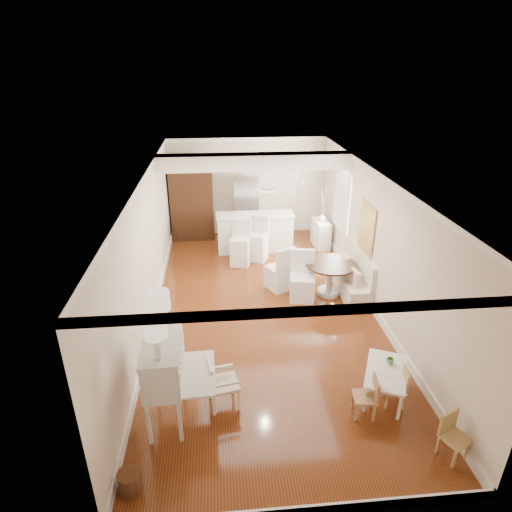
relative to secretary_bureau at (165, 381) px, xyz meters
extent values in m
plane|color=brown|center=(1.70, 2.81, -0.65)|extent=(9.00, 9.00, 0.00)
cube|color=white|center=(1.70, 2.81, 2.15)|extent=(4.50, 9.00, 0.04)
cube|color=beige|center=(1.70, 7.31, 0.75)|extent=(4.50, 0.04, 2.80)
cube|color=beige|center=(1.70, -1.69, 0.75)|extent=(4.50, 0.04, 2.80)
cube|color=beige|center=(-0.55, 2.81, 0.75)|extent=(0.04, 9.00, 2.80)
cube|color=beige|center=(3.95, 2.81, 0.75)|extent=(0.04, 9.00, 2.80)
cube|color=white|center=(1.70, 5.01, 1.97)|extent=(4.50, 0.45, 0.36)
cube|color=tan|center=(3.92, 3.31, 0.90)|extent=(0.04, 0.84, 1.04)
cube|color=white|center=(3.93, 5.21, 0.90)|extent=(0.04, 1.10, 1.40)
cylinder|color=#381E11|center=(0.50, 7.29, 1.20)|extent=(0.30, 0.03, 0.30)
cylinder|color=white|center=(1.70, 2.31, 2.10)|extent=(0.36, 0.36, 0.08)
cube|color=beige|center=(0.00, 0.00, 0.00)|extent=(1.05, 1.07, 1.31)
cube|color=white|center=(0.81, 0.18, -0.25)|extent=(0.54, 0.54, 0.80)
cylinder|color=#58311B|center=(-0.35, -1.15, -0.52)|extent=(0.28, 0.28, 0.28)
cube|color=white|center=(3.27, 0.14, -0.41)|extent=(0.93, 1.12, 0.48)
cube|color=#A7754C|center=(2.84, -0.22, -0.32)|extent=(0.36, 0.36, 0.67)
cube|color=tan|center=(3.36, -0.04, -0.33)|extent=(0.36, 0.36, 0.64)
cube|color=tan|center=(3.76, -1.04, -0.32)|extent=(0.42, 0.42, 0.66)
cube|color=silver|center=(3.69, 3.31, -0.16)|extent=(0.52, 1.60, 0.98)
cylinder|color=#422615|center=(3.22, 3.34, -0.28)|extent=(1.20, 1.20, 0.75)
cube|color=white|center=(2.58, 3.19, -0.12)|extent=(0.58, 0.60, 1.07)
cube|color=silver|center=(2.16, 3.71, -0.13)|extent=(0.69, 0.70, 1.05)
cube|color=white|center=(1.80, 5.91, -0.14)|extent=(2.05, 0.65, 1.03)
cube|color=white|center=(1.35, 5.04, -0.08)|extent=(0.56, 0.56, 1.14)
cube|color=white|center=(1.81, 5.29, -0.09)|extent=(0.60, 0.60, 1.13)
cube|color=#381E11|center=(0.10, 6.99, 0.50)|extent=(1.20, 0.60, 2.30)
imported|color=silver|center=(2.00, 6.96, 0.25)|extent=(0.75, 0.65, 1.80)
cube|color=silver|center=(3.64, 6.00, -0.28)|extent=(0.41, 0.81, 0.75)
imported|color=#61A769|center=(3.39, 0.29, -0.13)|extent=(0.13, 0.13, 0.09)
imported|color=white|center=(3.65, 6.01, 0.21)|extent=(0.22, 0.22, 0.21)
camera|label=1|loc=(0.84, -4.81, 4.09)|focal=30.00mm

